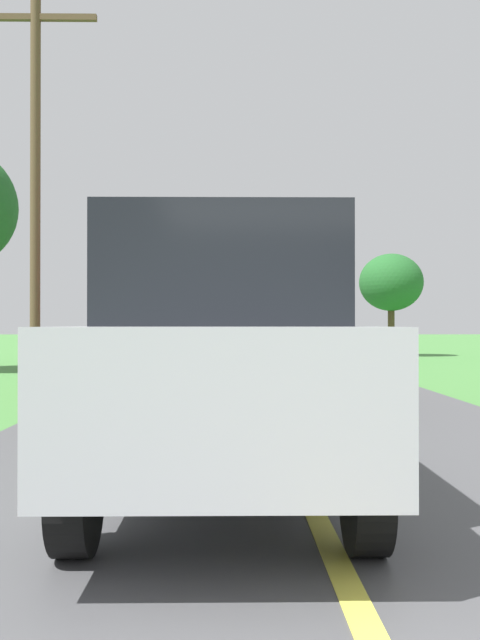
{
  "coord_description": "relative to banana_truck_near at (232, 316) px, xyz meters",
  "views": [
    {
      "loc": [
        -0.55,
        -0.14,
        1.3
      ],
      "look_at": [
        -0.37,
        13.45,
        1.4
      ],
      "focal_mm": 40.37,
      "sensor_mm": 36.0,
      "label": 1
    }
  ],
  "objects": [
    {
      "name": "banana_truck_near",
      "position": [
        0.0,
        0.0,
        0.0
      ],
      "size": [
        2.38,
        5.82,
        2.8
      ],
      "color": "#2D2D30",
      "rests_on": "road_surface"
    },
    {
      "name": "banana_truck_far",
      "position": [
        -0.13,
        11.68,
        0.01
      ],
      "size": [
        2.38,
        5.81,
        2.8
      ],
      "color": "#2D2D30",
      "rests_on": "road_surface"
    },
    {
      "name": "utility_pole_roadside",
      "position": [
        -3.86,
        1.74,
        2.76
      ],
      "size": [
        2.4,
        0.2,
        7.77
      ],
      "color": "brown",
      "rests_on": "ground"
    },
    {
      "name": "roadside_tree_mid_right",
      "position": [
        6.73,
        17.64,
        1.61
      ],
      "size": [
        2.67,
        2.67,
        4.3
      ],
      "color": "#4C3823",
      "rests_on": "ground"
    },
    {
      "name": "following_car",
      "position": [
        -0.08,
        -7.38,
        -0.4
      ],
      "size": [
        1.74,
        4.1,
        1.92
      ],
      "color": "#B7BABF",
      "rests_on": "road_surface"
    }
  ]
}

